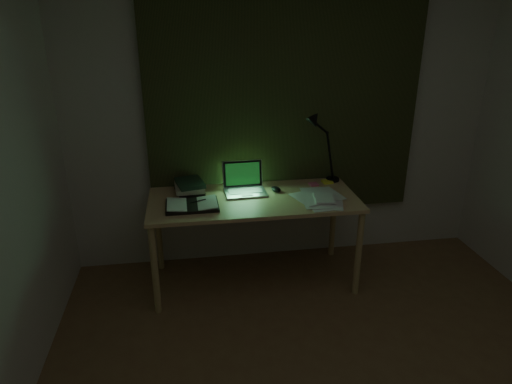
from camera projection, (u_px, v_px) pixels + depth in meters
The scene contains 11 objects.
wall_back at pixel (284, 116), 3.70m from camera, with size 3.50×0.00×2.50m, color beige.
curtain at pixel (285, 92), 3.59m from camera, with size 2.20×0.06×2.00m, color #272D16.
desk at pixel (254, 240), 3.60m from camera, with size 1.58×0.69×0.72m, color tan, non-canonical shape.
laptop at pixel (245, 180), 3.51m from camera, with size 0.32×0.36×0.23m, color silver, non-canonical shape.
open_textbook at pixel (192, 205), 3.30m from camera, with size 0.38×0.27×0.03m, color silver, non-canonical shape.
book_stack at pixel (189, 186), 3.55m from camera, with size 0.21×0.26×0.10m, color silver, non-canonical shape.
loose_papers at pixel (317, 198), 3.43m from camera, with size 0.32×0.34×0.02m, color white, non-canonical shape.
mouse at pixel (276, 189), 3.58m from camera, with size 0.06×0.10×0.04m, color black.
sticky_yellow at pixel (327, 182), 3.77m from camera, with size 0.08×0.08×0.02m, color #FFFA35.
sticky_pink at pixel (314, 184), 3.72m from camera, with size 0.07×0.07×0.01m, color #FF6391.
desk_lamp at pixel (335, 146), 3.71m from camera, with size 0.40×0.31×0.60m, color black, non-canonical shape.
Camera 1 is at (-0.79, -1.59, 2.05)m, focal length 32.00 mm.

